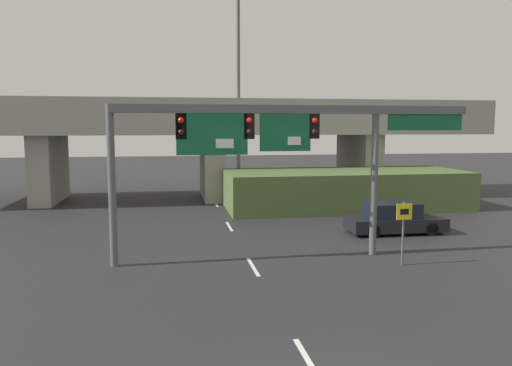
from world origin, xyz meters
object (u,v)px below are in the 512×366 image
at_px(signal_gantry, 275,136).
at_px(parked_sedan_near_right, 394,219).
at_px(speed_limit_sign, 404,224).
at_px(highway_light_pole_near, 238,72).

relative_size(signal_gantry, parked_sedan_near_right, 2.99).
xyz_separation_m(speed_limit_sign, parked_sedan_near_right, (2.15, 5.34, -0.86)).
relative_size(highway_light_pole_near, parked_sedan_near_right, 3.54).
relative_size(speed_limit_sign, parked_sedan_near_right, 0.51).
relative_size(speed_limit_sign, highway_light_pole_near, 0.14).
bearing_deg(speed_limit_sign, highway_light_pole_near, 104.10).
bearing_deg(parked_sedan_near_right, highway_light_pole_near, 121.24).
bearing_deg(highway_light_pole_near, signal_gantry, -92.03).
distance_m(speed_limit_sign, highway_light_pole_near, 17.83).
xyz_separation_m(signal_gantry, highway_light_pole_near, (0.50, 14.21, 3.88)).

